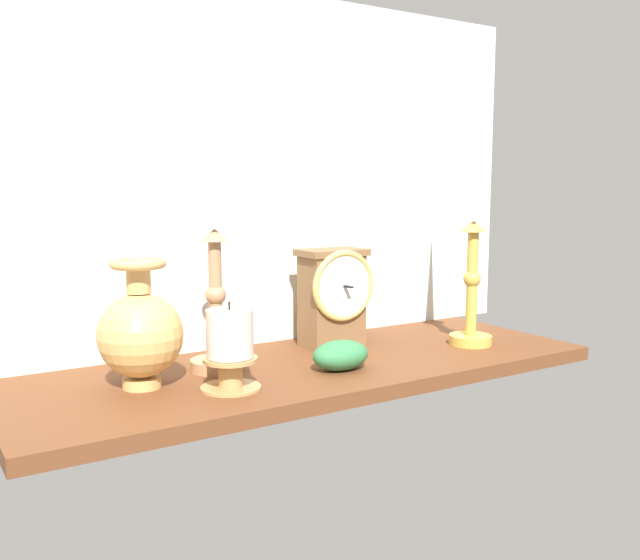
# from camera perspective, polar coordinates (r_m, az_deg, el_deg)

# --- Properties ---
(ground_plane) EXTENTS (1.00, 0.36, 0.02)m
(ground_plane) POSITION_cam_1_polar(r_m,az_deg,el_deg) (1.18, -0.90, -7.38)
(ground_plane) COLOR brown
(back_wall) EXTENTS (1.20, 0.02, 0.65)m
(back_wall) POSITION_cam_1_polar(r_m,az_deg,el_deg) (1.31, -5.22, 8.93)
(back_wall) COLOR silver
(back_wall) RESTS_ON ground_plane
(mantel_clock) EXTENTS (0.13, 0.10, 0.18)m
(mantel_clock) POSITION_cam_1_polar(r_m,az_deg,el_deg) (1.28, 1.12, -1.28)
(mantel_clock) COLOR brown
(mantel_clock) RESTS_ON ground_plane
(candlestick_tall_left) EXTENTS (0.09, 0.09, 0.37)m
(candlestick_tall_left) POSITION_cam_1_polar(r_m,az_deg,el_deg) (1.12, -8.60, -0.97)
(candlestick_tall_left) COLOR tan
(candlestick_tall_left) RESTS_ON ground_plane
(candlestick_tall_center) EXTENTS (0.08, 0.08, 0.43)m
(candlestick_tall_center) POSITION_cam_1_polar(r_m,az_deg,el_deg) (1.32, 12.45, 1.49)
(candlestick_tall_center) COLOR gold
(candlestick_tall_center) RESTS_ON ground_plane
(brass_vase_bulbous) EXTENTS (0.13, 0.13, 0.19)m
(brass_vase_bulbous) POSITION_cam_1_polar(r_m,az_deg,el_deg) (1.05, -14.57, -4.16)
(brass_vase_bulbous) COLOR tan
(brass_vase_bulbous) RESTS_ON ground_plane
(pillar_candle_front) EXTENTS (0.09, 0.09, 0.13)m
(pillar_candle_front) POSITION_cam_1_polar(r_m,az_deg,el_deg) (1.03, -7.41, -5.50)
(pillar_candle_front) COLOR tan
(pillar_candle_front) RESTS_ON ground_plane
(ivy_sprig) EXTENTS (0.10, 0.07, 0.05)m
(ivy_sprig) POSITION_cam_1_polar(r_m,az_deg,el_deg) (1.13, 1.71, -6.20)
(ivy_sprig) COLOR #317845
(ivy_sprig) RESTS_ON ground_plane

